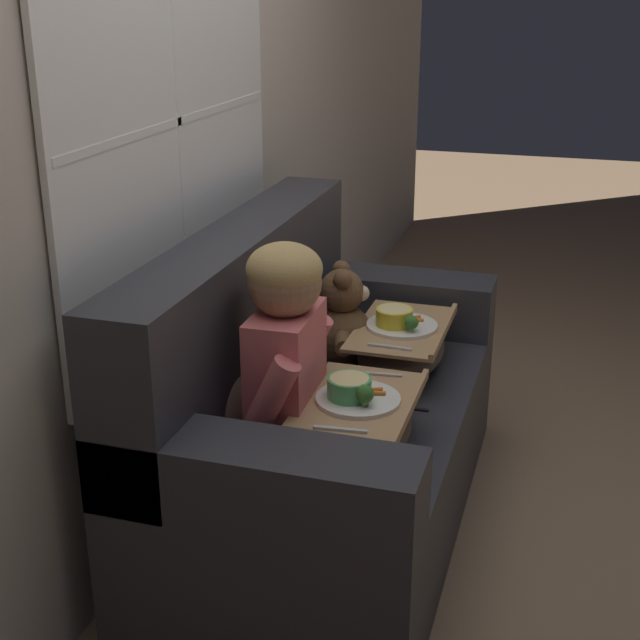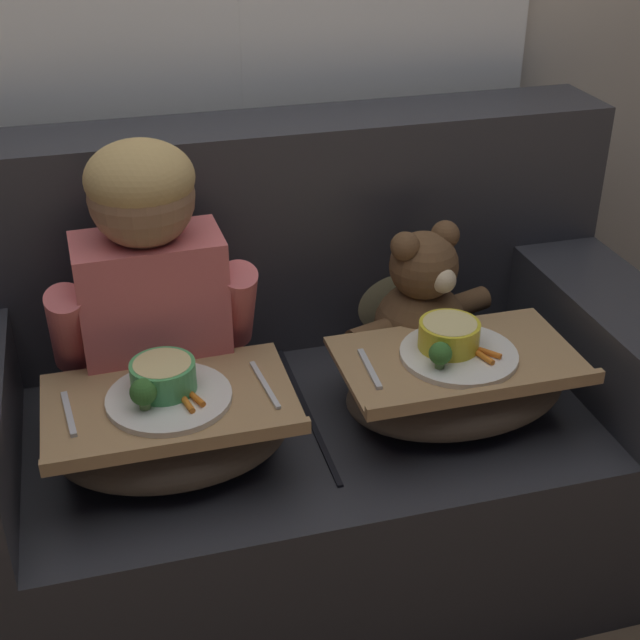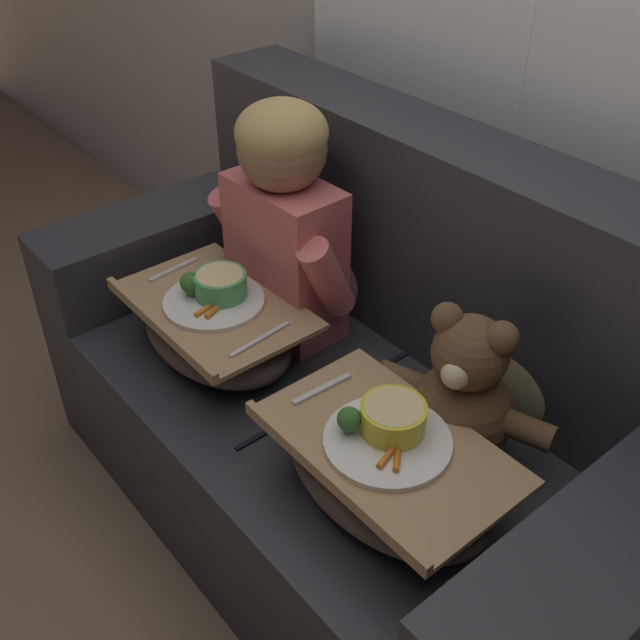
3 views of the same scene
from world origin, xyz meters
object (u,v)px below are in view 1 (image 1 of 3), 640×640
(child_figure, at_px, (286,336))
(lap_tray_child, at_px, (358,422))
(couch, at_px, (313,422))
(lap_tray_teddy, at_px, (401,346))
(throw_pillow_behind_teddy, at_px, (290,315))
(teddy_bear, at_px, (343,322))
(throw_pillow_behind_child, at_px, (225,384))

(child_figure, xyz_separation_m, lap_tray_child, (-0.00, -0.21, -0.24))
(couch, height_order, lap_tray_teddy, couch)
(throw_pillow_behind_teddy, bearing_deg, child_figure, -162.20)
(teddy_bear, height_order, lap_tray_teddy, teddy_bear)
(throw_pillow_behind_child, xyz_separation_m, teddy_bear, (0.59, -0.19, -0.00))
(couch, distance_m, throw_pillow_behind_teddy, 0.42)
(lap_tray_teddy, bearing_deg, couch, 142.58)
(couch, height_order, teddy_bear, couch)
(couch, bearing_deg, throw_pillow_behind_teddy, 30.85)
(couch, relative_size, teddy_bear, 4.28)
(throw_pillow_behind_teddy, height_order, lap_tray_teddy, throw_pillow_behind_teddy)
(couch, bearing_deg, throw_pillow_behind_child, 149.15)
(child_figure, relative_size, lap_tray_child, 1.25)
(throw_pillow_behind_child, bearing_deg, couch, -30.85)
(throw_pillow_behind_child, relative_size, lap_tray_teddy, 0.68)
(throw_pillow_behind_child, bearing_deg, throw_pillow_behind_teddy, 0.00)
(teddy_bear, distance_m, lap_tray_child, 0.63)
(couch, height_order, child_figure, child_figure)
(throw_pillow_behind_child, height_order, teddy_bear, teddy_bear)
(lap_tray_child, bearing_deg, throw_pillow_behind_child, 89.93)
(throw_pillow_behind_child, bearing_deg, child_figure, -89.99)
(child_figure, distance_m, lap_tray_child, 0.32)
(throw_pillow_behind_child, relative_size, child_figure, 0.56)
(child_figure, bearing_deg, throw_pillow_behind_child, 90.01)
(lap_tray_child, bearing_deg, teddy_bear, 19.37)
(child_figure, bearing_deg, teddy_bear, -0.35)
(throw_pillow_behind_child, xyz_separation_m, lap_tray_teddy, (0.59, -0.40, -0.07))
(couch, xyz_separation_m, teddy_bear, (0.30, -0.02, 0.24))
(teddy_bear, xyz_separation_m, lap_tray_teddy, (-0.00, -0.21, -0.06))
(child_figure, xyz_separation_m, teddy_bear, (0.59, -0.00, -0.18))
(couch, bearing_deg, child_figure, -177.43)
(throw_pillow_behind_teddy, xyz_separation_m, teddy_bear, (0.00, -0.19, -0.00))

